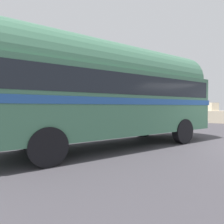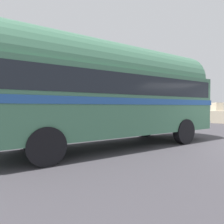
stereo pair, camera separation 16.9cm
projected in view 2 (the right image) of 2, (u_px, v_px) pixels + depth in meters
vintage_coach at (112, 90)px, 6.95m from camera, size 5.44×8.85×3.70m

